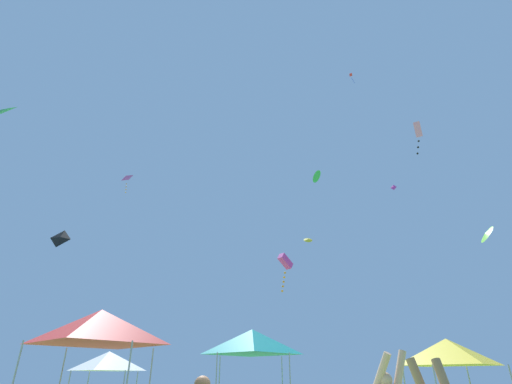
# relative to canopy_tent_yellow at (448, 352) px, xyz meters

# --- Properties ---
(canopy_tent_yellow) EXTENTS (2.73, 2.73, 2.92)m
(canopy_tent_yellow) POSITION_rel_canopy_tent_yellow_xyz_m (0.00, 0.00, 0.00)
(canopy_tent_yellow) COLOR #9E9EA3
(canopy_tent_yellow) RESTS_ON ground
(canopy_tent_teal) EXTENTS (3.58, 3.58, 3.83)m
(canopy_tent_teal) POSITION_rel_canopy_tent_yellow_xyz_m (-6.68, 5.91, 0.78)
(canopy_tent_teal) COLOR #9E9EA3
(canopy_tent_teal) RESTS_ON ground
(canopy_tent_red) EXTENTS (3.57, 3.57, 3.82)m
(canopy_tent_red) POSITION_rel_canopy_tent_yellow_xyz_m (-12.16, -0.11, 0.76)
(canopy_tent_red) COLOR #9E9EA3
(canopy_tent_red) RESTS_ON ground
(canopy_tent_white) EXTENTS (2.61, 2.61, 2.79)m
(canopy_tent_white) POSITION_rel_canopy_tent_yellow_xyz_m (-13.46, 5.73, -0.11)
(canopy_tent_white) COLOR #9E9EA3
(canopy_tent_white) RESTS_ON ground
(kite_magenta_diamond) EXTENTS (0.57, 0.52, 0.61)m
(kite_magenta_diamond) POSITION_rel_canopy_tent_yellow_xyz_m (8.74, 21.10, 17.27)
(kite_magenta_diamond) COLOR #D6389E
(kite_red_box) EXTENTS (0.42, 0.59, 1.32)m
(kite_red_box) POSITION_rel_canopy_tent_yellow_xyz_m (2.55, 12.25, 24.26)
(kite_red_box) COLOR red
(kite_magenta_box) EXTENTS (1.20, 1.14, 2.61)m
(kite_magenta_box) POSITION_rel_canopy_tent_yellow_xyz_m (-4.14, 12.16, 6.51)
(kite_magenta_box) COLOR #D6389E
(kite_green_delta) EXTENTS (0.81, 0.90, 0.66)m
(kite_green_delta) POSITION_rel_canopy_tent_yellow_xyz_m (-3.12, 4.72, 9.47)
(kite_green_delta) COLOR green
(kite_lime_delta) EXTENTS (0.83, 1.12, 0.93)m
(kite_lime_delta) POSITION_rel_canopy_tent_yellow_xyz_m (6.02, 4.93, 6.23)
(kite_lime_delta) COLOR #75D138
(kite_yellow_delta) EXTENTS (0.89, 0.72, 0.69)m
(kite_yellow_delta) POSITION_rel_canopy_tent_yellow_xyz_m (-0.56, 21.94, 11.59)
(kite_yellow_delta) COLOR yellow
(kite_pink_box) EXTENTS (0.97, 1.15, 3.07)m
(kite_pink_box) POSITION_rel_canopy_tent_yellow_xyz_m (7.71, 12.26, 18.28)
(kite_pink_box) COLOR pink
(kite_black_diamond) EXTENTS (0.88, 0.82, 0.99)m
(kite_black_diamond) POSITION_rel_canopy_tent_yellow_xyz_m (-17.54, 6.82, 6.29)
(kite_black_diamond) COLOR black
(kite_purple_diamond) EXTENTS (0.64, 0.50, 1.38)m
(kite_purple_diamond) POSITION_rel_canopy_tent_yellow_xyz_m (-15.93, 11.45, 12.61)
(kite_purple_diamond) COLOR purple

